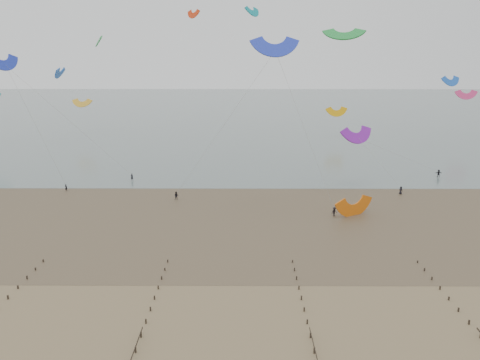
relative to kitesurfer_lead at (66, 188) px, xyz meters
name	(u,v)px	position (x,y,z in m)	size (l,w,h in m)	color
ground	(269,306)	(41.79, -48.08, -0.77)	(500.00, 500.00, 0.00)	brown
sea_and_shore	(238,212)	(37.71, -13.68, -0.76)	(500.00, 665.00, 0.03)	#475654
kitesurfer_lead	(66,188)	(0.00, 0.00, 0.00)	(0.56, 0.37, 1.53)	black
kitesurfers	(368,188)	(65.77, -0.53, 0.11)	(102.76, 29.45, 1.81)	black
grounded_kite	(354,215)	(59.28, -15.72, -0.77)	(7.31, 3.83, 5.57)	#D85F0D
kites_airborne	(197,79)	(25.54, 40.09, 21.23)	(238.15, 128.83, 42.23)	red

